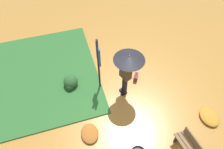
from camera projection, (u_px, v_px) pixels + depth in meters
name	position (u px, v px, depth m)	size (l,w,h in m)	color
ground_plane	(119.00, 99.00, 7.38)	(18.00, 18.00, 0.00)	#B27A33
grass_verge	(45.00, 74.00, 8.09)	(4.80, 4.00, 0.05)	#2D662D
person_with_umbrella	(128.00, 65.00, 6.34)	(0.96, 0.96, 2.04)	black
info_sign_post	(98.00, 60.00, 6.62)	(0.44, 0.07, 2.30)	black
handbag	(136.00, 77.00, 7.87)	(0.33, 0.28, 0.37)	brown
shrub_cluster	(71.00, 83.00, 7.58)	(0.58, 0.52, 0.47)	#285628
leaf_pile_near_person	(209.00, 117.00, 6.84)	(0.73, 0.59, 0.16)	#C68428
leaf_pile_by_bench	(90.00, 133.00, 6.48)	(0.69, 0.55, 0.15)	#A86023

